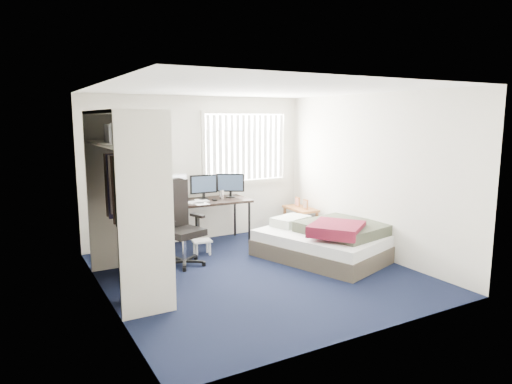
{
  "coord_description": "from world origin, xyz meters",
  "views": [
    {
      "loc": [
        -2.99,
        -5.27,
        2.13
      ],
      "look_at": [
        0.19,
        0.4,
        1.07
      ],
      "focal_mm": 32.0,
      "sensor_mm": 36.0,
      "label": 1
    }
  ],
  "objects_px": {
    "nightstand": "(301,211)",
    "desk": "(203,199)",
    "office_chair": "(180,232)",
    "bed": "(327,241)"
  },
  "relations": [
    {
      "from": "nightstand",
      "to": "desk",
      "type": "bearing_deg",
      "value": 171.83
    },
    {
      "from": "desk",
      "to": "office_chair",
      "type": "height_order",
      "value": "office_chair"
    },
    {
      "from": "desk",
      "to": "bed",
      "type": "relative_size",
      "value": 0.71
    },
    {
      "from": "office_chair",
      "to": "nightstand",
      "type": "height_order",
      "value": "office_chair"
    },
    {
      "from": "office_chair",
      "to": "bed",
      "type": "bearing_deg",
      "value": -21.65
    },
    {
      "from": "desk",
      "to": "bed",
      "type": "distance_m",
      "value": 2.19
    },
    {
      "from": "nightstand",
      "to": "bed",
      "type": "xyz_separation_m",
      "value": [
        -0.48,
        -1.39,
        -0.17
      ]
    },
    {
      "from": "nightstand",
      "to": "bed",
      "type": "bearing_deg",
      "value": -108.92
    },
    {
      "from": "desk",
      "to": "bed",
      "type": "bearing_deg",
      "value": -50.85
    },
    {
      "from": "office_chair",
      "to": "bed",
      "type": "relative_size",
      "value": 0.57
    }
  ]
}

